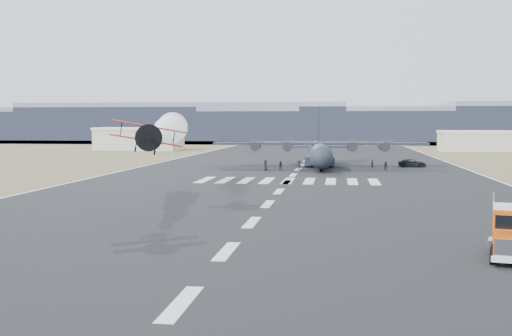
% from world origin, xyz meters
% --- Properties ---
extents(ground, '(500.00, 500.00, 0.00)m').
position_xyz_m(ground, '(0.00, 0.00, 0.00)').
color(ground, black).
rests_on(ground, ground).
extents(scrub_far, '(500.00, 80.00, 0.00)m').
position_xyz_m(scrub_far, '(0.00, 230.00, 0.00)').
color(scrub_far, olive).
rests_on(scrub_far, ground).
extents(runway_markings, '(60.00, 260.00, 0.01)m').
position_xyz_m(runway_markings, '(0.00, 60.00, 0.01)').
color(runway_markings, silver).
rests_on(runway_markings, ground).
extents(ridge_seg_b, '(150.00, 50.00, 15.00)m').
position_xyz_m(ridge_seg_b, '(-130.00, 260.00, 7.50)').
color(ridge_seg_b, slate).
rests_on(ridge_seg_b, ground).
extents(ridge_seg_c, '(150.00, 50.00, 17.00)m').
position_xyz_m(ridge_seg_c, '(-65.00, 260.00, 8.50)').
color(ridge_seg_c, slate).
rests_on(ridge_seg_c, ground).
extents(ridge_seg_d, '(150.00, 50.00, 13.00)m').
position_xyz_m(ridge_seg_d, '(0.00, 260.00, 6.50)').
color(ridge_seg_d, slate).
rests_on(ridge_seg_d, ground).
extents(ridge_seg_e, '(150.00, 50.00, 15.00)m').
position_xyz_m(ridge_seg_e, '(65.00, 260.00, 7.50)').
color(ridge_seg_e, slate).
rests_on(ridge_seg_e, ground).
extents(hangar_left, '(24.50, 14.50, 6.70)m').
position_xyz_m(hangar_left, '(-52.00, 145.00, 3.41)').
color(hangar_left, '#BAB6A5').
rests_on(hangar_left, ground).
extents(hangar_right, '(20.50, 12.50, 5.90)m').
position_xyz_m(hangar_right, '(46.00, 150.00, 3.01)').
color(hangar_right, '#BAB6A5').
rests_on(hangar_right, ground).
extents(aerobatic_biplane, '(6.44, 5.92, 2.98)m').
position_xyz_m(aerobatic_biplane, '(-9.52, 13.94, 7.15)').
color(aerobatic_biplane, '#A42D0A').
extents(smoke_trail, '(7.19, 29.41, 4.05)m').
position_xyz_m(smoke_trail, '(-13.83, 38.19, 7.35)').
color(smoke_trail, white).
extents(transport_aircraft, '(39.03, 32.12, 11.27)m').
position_xyz_m(transport_aircraft, '(3.46, 79.56, 2.91)').
color(transport_aircraft, black).
rests_on(transport_aircraft, ground).
extents(support_vehicle, '(5.29, 2.68, 1.43)m').
position_xyz_m(support_vehicle, '(20.63, 81.23, 0.72)').
color(support_vehicle, black).
rests_on(support_vehicle, ground).
extents(crew_a, '(0.75, 0.74, 1.60)m').
position_xyz_m(crew_a, '(13.02, 76.08, 0.80)').
color(crew_a, black).
rests_on(crew_a, ground).
extents(crew_b, '(0.82, 0.58, 1.56)m').
position_xyz_m(crew_b, '(-3.00, 70.52, 0.78)').
color(crew_b, black).
rests_on(crew_b, ground).
extents(crew_c, '(1.27, 1.00, 1.78)m').
position_xyz_m(crew_c, '(0.34, 69.30, 0.89)').
color(crew_c, black).
rests_on(crew_c, ground).
extents(crew_d, '(0.70, 1.17, 1.89)m').
position_xyz_m(crew_d, '(3.93, 72.62, 0.94)').
color(crew_d, black).
rests_on(crew_d, ground).
extents(crew_e, '(0.58, 0.93, 1.87)m').
position_xyz_m(crew_e, '(-5.37, 68.71, 0.94)').
color(crew_e, black).
rests_on(crew_e, ground).
extents(crew_f, '(1.29, 1.40, 1.56)m').
position_xyz_m(crew_f, '(4.55, 71.41, 0.78)').
color(crew_f, black).
rests_on(crew_f, ground).
extents(crew_g, '(0.79, 0.77, 1.67)m').
position_xyz_m(crew_g, '(4.84, 72.98, 0.83)').
color(crew_g, black).
rests_on(crew_g, ground).
extents(crew_h, '(0.89, 0.86, 1.58)m').
position_xyz_m(crew_h, '(15.02, 70.83, 0.79)').
color(crew_h, black).
rests_on(crew_h, ground).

